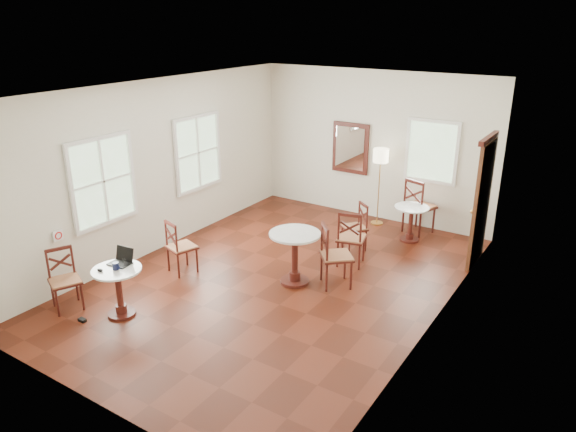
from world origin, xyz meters
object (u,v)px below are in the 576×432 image
at_px(cafe_table_near, 119,287).
at_px(water_glass, 124,262).
at_px(chair_near_a, 180,247).
at_px(mouse, 100,270).
at_px(chair_mid_b, 335,256).
at_px(chair_mid_a, 351,238).
at_px(power_adapter, 82,320).
at_px(chair_back_a, 418,206).
at_px(laptop, 122,259).
at_px(chair_near_b, 65,280).
at_px(floor_lamp, 381,161).
at_px(chair_back_b, 356,227).
at_px(cafe_table_mid, 295,252).
at_px(cafe_table_back, 411,220).
at_px(navy_mug, 116,266).

xyz_separation_m(cafe_table_near, water_glass, (-0.01, 0.15, 0.32)).
height_order(chair_near_a, mouse, chair_near_a).
distance_m(chair_mid_b, mouse, 3.42).
height_order(chair_mid_a, power_adapter, chair_mid_a).
height_order(chair_back_a, laptop, chair_back_a).
xyz_separation_m(chair_near_b, floor_lamp, (2.39, 5.51, 0.87)).
bearing_deg(floor_lamp, chair_near_b, -113.43).
bearing_deg(floor_lamp, power_adapter, -108.58).
bearing_deg(floor_lamp, chair_back_a, -1.37).
relative_size(cafe_table_near, chair_mid_a, 0.74).
relative_size(chair_back_b, mouse, 8.79).
height_order(cafe_table_near, power_adapter, cafe_table_near).
height_order(cafe_table_mid, laptop, laptop).
xyz_separation_m(cafe_table_back, chair_back_a, (-0.03, 0.45, 0.13)).
distance_m(cafe_table_near, laptop, 0.38).
height_order(water_glass, power_adapter, water_glass).
xyz_separation_m(cafe_table_mid, laptop, (-1.62, -1.98, 0.25)).
distance_m(chair_near_a, chair_near_b, 1.84).
xyz_separation_m(cafe_table_near, navy_mug, (0.01, -0.01, 0.32)).
xyz_separation_m(chair_mid_a, navy_mug, (-1.97, -3.23, 0.28)).
bearing_deg(water_glass, laptop, 159.86).
distance_m(chair_back_a, mouse, 5.96).
height_order(cafe_table_mid, floor_lamp, floor_lamp).
distance_m(water_glass, power_adapter, 0.98).
distance_m(chair_near_b, power_adapter, 0.66).
height_order(mouse, water_glass, water_glass).
bearing_deg(floor_lamp, cafe_table_back, -28.23).
xyz_separation_m(chair_mid_b, chair_back_b, (-0.35, 1.44, -0.08)).
distance_m(cafe_table_mid, chair_back_b, 1.72).
bearing_deg(laptop, chair_mid_a, 50.69).
distance_m(chair_near_a, power_adapter, 1.94).
relative_size(cafe_table_near, chair_back_a, 0.66).
bearing_deg(chair_near_b, water_glass, -36.94).
relative_size(cafe_table_mid, mouse, 8.74).
relative_size(chair_back_b, navy_mug, 6.64).
bearing_deg(power_adapter, water_glass, 62.02).
bearing_deg(water_glass, chair_near_a, 99.10).
height_order(cafe_table_mid, chair_back_a, chair_back_a).
distance_m(cafe_table_mid, cafe_table_back, 2.76).
distance_m(navy_mug, power_adapter, 0.91).
xyz_separation_m(chair_mid_a, power_adapter, (-2.30, -3.65, -0.46)).
bearing_deg(chair_near_a, chair_mid_a, -123.57).
height_order(chair_back_a, power_adapter, chair_back_a).
relative_size(cafe_table_near, power_adapter, 6.47).
distance_m(chair_near_b, mouse, 0.75).
height_order(cafe_table_mid, chair_near_a, chair_near_a).
bearing_deg(chair_back_b, chair_mid_a, -31.83).
height_order(cafe_table_mid, mouse, cafe_table_mid).
xyz_separation_m(chair_mid_b, floor_lamp, (-0.52, 2.81, 0.81)).
relative_size(chair_near_a, chair_near_b, 1.01).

